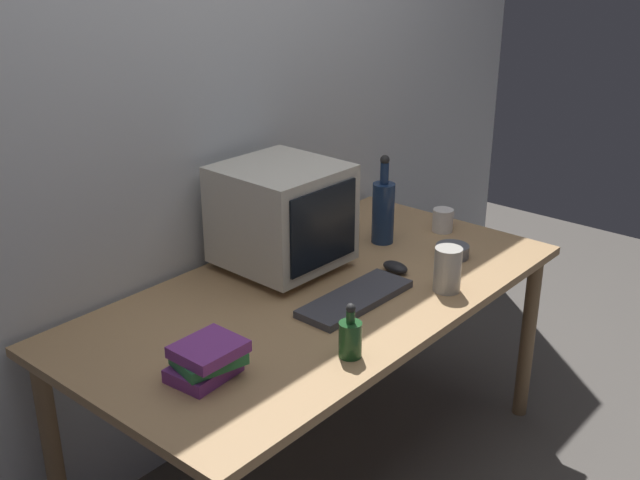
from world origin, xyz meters
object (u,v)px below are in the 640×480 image
(bottle_tall, at_px, (383,210))
(mug, at_px, (443,220))
(crt_monitor, at_px, (282,216))
(computer_mouse, at_px, (395,267))
(metal_canister, at_px, (448,269))
(cd_spindle, at_px, (452,251))
(book_stack, at_px, (207,360))
(keyboard, at_px, (355,299))
(bottle_short, at_px, (350,337))

(bottle_tall, xyz_separation_m, mug, (0.24, -0.11, -0.08))
(crt_monitor, relative_size, computer_mouse, 3.97)
(crt_monitor, relative_size, metal_canister, 2.64)
(cd_spindle, bearing_deg, computer_mouse, 161.52)
(book_stack, bearing_deg, mug, 3.84)
(keyboard, bearing_deg, book_stack, 178.23)
(keyboard, height_order, cd_spindle, cd_spindle)
(mug, height_order, cd_spindle, mug)
(computer_mouse, distance_m, book_stack, 0.87)
(keyboard, distance_m, metal_canister, 0.32)
(book_stack, bearing_deg, bottle_tall, 10.76)
(metal_canister, bearing_deg, cd_spindle, 27.65)
(crt_monitor, height_order, keyboard, crt_monitor)
(computer_mouse, bearing_deg, bottle_short, -150.59)
(crt_monitor, xyz_separation_m, computer_mouse, (0.22, -0.32, -0.17))
(mug, bearing_deg, book_stack, -176.16)
(keyboard, relative_size, computer_mouse, 4.20)
(book_stack, height_order, mug, book_stack)
(computer_mouse, height_order, cd_spindle, cd_spindle)
(keyboard, relative_size, bottle_short, 2.57)
(keyboard, bearing_deg, bottle_tall, 27.72)
(book_stack, bearing_deg, keyboard, -2.85)
(bottle_tall, bearing_deg, crt_monitor, 163.01)
(keyboard, xyz_separation_m, mug, (0.71, 0.12, 0.03))
(bottle_short, bearing_deg, metal_canister, 1.90)
(bottle_tall, distance_m, book_stack, 1.08)
(cd_spindle, bearing_deg, keyboard, 174.98)
(bottle_tall, bearing_deg, computer_mouse, -134.49)
(computer_mouse, xyz_separation_m, bottle_short, (-0.54, -0.23, 0.04))
(computer_mouse, height_order, metal_canister, metal_canister)
(book_stack, bearing_deg, crt_monitor, 26.97)
(crt_monitor, distance_m, metal_canister, 0.59)
(bottle_short, height_order, mug, bottle_short)
(crt_monitor, height_order, computer_mouse, crt_monitor)
(mug, distance_m, metal_canister, 0.53)
(crt_monitor, bearing_deg, bottle_tall, -16.99)
(book_stack, height_order, cd_spindle, book_stack)
(bottle_tall, bearing_deg, keyboard, -153.35)
(metal_canister, bearing_deg, book_stack, 166.60)
(mug, bearing_deg, keyboard, -170.55)
(book_stack, distance_m, cd_spindle, 1.11)
(computer_mouse, relative_size, bottle_short, 0.61)
(keyboard, bearing_deg, mug, 10.53)
(bottle_short, bearing_deg, cd_spindle, 10.73)
(bottle_tall, height_order, mug, bottle_tall)
(keyboard, bearing_deg, bottle_short, -143.52)
(computer_mouse, bearing_deg, cd_spindle, -11.99)
(bottle_tall, distance_m, bottle_short, 0.85)
(crt_monitor, relative_size, bottle_tall, 1.17)
(bottle_short, bearing_deg, computer_mouse, 22.92)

